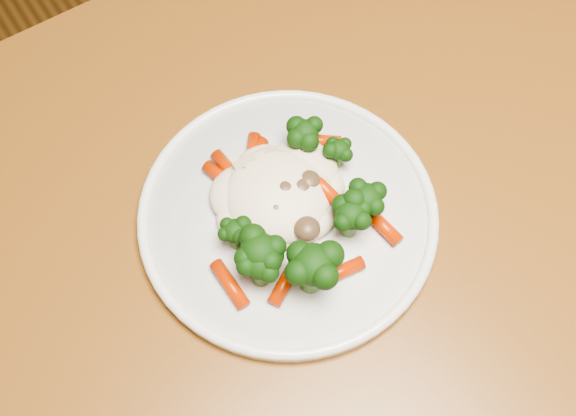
% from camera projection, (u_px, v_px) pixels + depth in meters
% --- Properties ---
extents(dining_table, '(1.22, 0.82, 0.75)m').
position_uv_depth(dining_table, '(282.00, 352.00, 0.68)').
color(dining_table, brown).
rests_on(dining_table, ground).
extents(plate, '(0.26, 0.26, 0.01)m').
position_uv_depth(plate, '(288.00, 216.00, 0.63)').
color(plate, white).
rests_on(plate, dining_table).
extents(meal, '(0.17, 0.18, 0.05)m').
position_uv_depth(meal, '(291.00, 212.00, 0.61)').
color(meal, '#F9E6C7').
rests_on(meal, plate).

